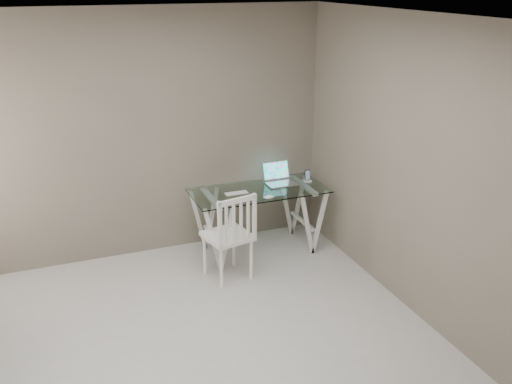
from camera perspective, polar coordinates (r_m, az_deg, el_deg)
room at (r=4.06m, az=-5.91°, el=2.67°), size 4.50×4.52×2.71m
desk at (r=6.45m, az=0.26°, el=-2.81°), size 1.50×0.70×0.75m
chair at (r=5.79m, az=-2.49°, el=-4.15°), size 0.51×0.51×0.96m
laptop at (r=6.53m, az=2.29°, el=1.41°), size 0.33×0.30×0.23m
keyboard at (r=6.21m, az=-1.98°, el=-0.13°), size 0.27×0.11×0.01m
mouse at (r=6.06m, az=1.32°, el=-0.51°), size 0.11×0.07×0.04m
phone_dock at (r=6.59m, az=5.18°, el=1.37°), size 0.07×0.07×0.14m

